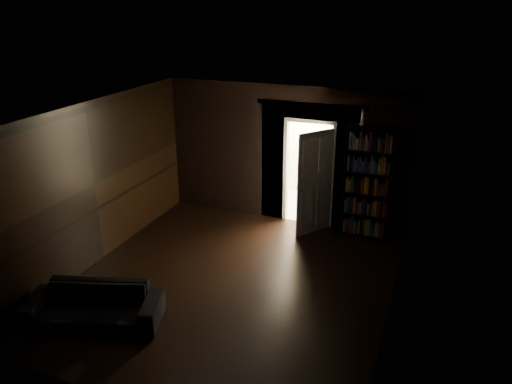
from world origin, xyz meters
The scene contains 9 objects.
ground centered at (0.00, 0.00, 0.00)m, with size 5.50×5.50×0.00m, color black.
room_walls centered at (-0.01, 1.07, 1.68)m, with size 5.02×5.61×2.84m.
kitchen_alcove centered at (0.50, 3.87, 1.21)m, with size 2.20×1.80×2.60m.
sofa centered at (-1.40, -1.63, 0.36)m, with size 1.88×0.81×0.72m, color black.
bookshelf centered at (1.71, 2.55, 1.10)m, with size 0.90×0.32×2.20m, color black.
refrigerator centered at (0.91, 4.11, 0.82)m, with size 0.74×0.68×1.65m, color white.
door centered at (0.73, 2.38, 1.02)m, with size 0.85×0.05×2.05m, color white.
figurine centered at (1.52, 2.53, 2.36)m, with size 0.10×0.10×0.31m, color white.
bottles centered at (1.00, 4.02, 1.79)m, with size 0.70×0.09×0.29m, color black.
Camera 1 is at (2.92, -6.39, 4.37)m, focal length 35.00 mm.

